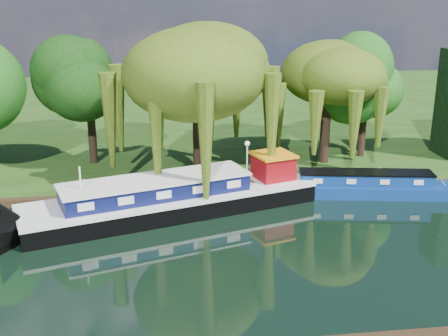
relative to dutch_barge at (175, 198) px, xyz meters
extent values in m
plane|color=black|center=(4.55, -5.97, -0.91)|extent=(120.00, 120.00, 0.00)
cube|color=#173D10|center=(4.55, 28.03, -0.69)|extent=(120.00, 52.00, 0.45)
cube|color=black|center=(-0.14, -0.05, -0.48)|extent=(17.70, 8.88, 1.16)
cube|color=silver|center=(-0.14, -0.05, 0.20)|extent=(17.81, 8.98, 0.21)
cube|color=#0D1241|center=(-1.06, -0.33, 0.77)|extent=(11.09, 5.87, 0.92)
cube|color=silver|center=(-1.06, -0.33, 1.28)|extent=(11.33, 6.11, 0.12)
cube|color=maroon|center=(6.29, 1.98, 1.03)|extent=(2.66, 2.66, 1.44)
cube|color=orange|center=(6.29, 1.98, 1.83)|extent=(2.96, 2.96, 0.15)
cylinder|color=silver|center=(-5.11, -1.61, 1.47)|extent=(0.10, 0.10, 2.31)
cube|color=navy|center=(12.17, 1.33, -0.59)|extent=(11.99, 3.92, 0.89)
cube|color=navy|center=(12.17, 1.33, 0.23)|extent=(8.41, 2.84, 0.74)
cube|color=black|center=(12.17, 1.33, 0.65)|extent=(8.52, 2.96, 0.10)
cube|color=silver|center=(8.98, 1.10, 0.26)|extent=(0.59, 0.15, 0.32)
cube|color=silver|center=(11.02, 0.75, 0.26)|extent=(0.59, 0.15, 0.32)
cube|color=silver|center=(13.06, 0.41, 0.26)|extent=(0.59, 0.15, 0.32)
cube|color=silver|center=(15.10, 0.06, 0.26)|extent=(0.59, 0.15, 0.32)
imported|color=silver|center=(17.05, 0.66, -0.91)|extent=(2.95, 2.70, 1.31)
cylinder|color=black|center=(1.80, 4.67, 2.45)|extent=(0.75, 0.75, 5.82)
ellipsoid|color=#384E10|center=(1.80, 4.67, 6.65)|extent=(8.12, 8.12, 5.25)
cylinder|color=black|center=(11.30, 7.48, 1.90)|extent=(0.67, 0.67, 4.73)
ellipsoid|color=#384E10|center=(11.30, 7.48, 5.32)|extent=(6.46, 6.46, 4.18)
cylinder|color=black|center=(-5.54, 9.43, 2.75)|extent=(0.57, 0.57, 6.42)
ellipsoid|color=black|center=(-5.54, 9.43, 5.37)|extent=(5.14, 5.14, 5.14)
cylinder|color=black|center=(14.60, 8.70, 2.58)|extent=(0.61, 0.61, 6.09)
ellipsoid|color=#174E13|center=(14.60, 8.70, 5.08)|extent=(4.87, 4.87, 4.87)
cylinder|color=silver|center=(5.05, 4.53, 0.64)|extent=(0.10, 0.10, 2.20)
sphere|color=white|center=(5.05, 4.53, 1.92)|extent=(0.36, 0.36, 0.36)
cylinder|color=silver|center=(-5.45, 2.43, 0.04)|extent=(0.16, 0.16, 1.00)
cylinder|color=silver|center=(0.55, 2.43, 0.04)|extent=(0.16, 0.16, 1.00)
cylinder|color=silver|center=(7.55, 2.43, 0.04)|extent=(0.16, 0.16, 1.00)
cylinder|color=silver|center=(13.55, 2.43, 0.04)|extent=(0.16, 0.16, 1.00)
camera|label=1|loc=(-0.99, -31.01, 11.61)|focal=45.00mm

